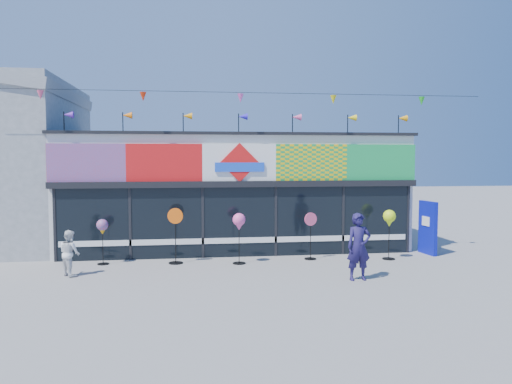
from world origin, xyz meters
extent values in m
plane|color=gray|center=(0.00, 0.00, 0.00)|extent=(80.00, 80.00, 0.00)
cube|color=white|center=(0.00, 6.00, 2.00)|extent=(12.00, 5.00, 4.00)
cube|color=black|center=(0.00, 3.44, 1.15)|extent=(11.60, 0.12, 2.30)
cube|color=black|center=(0.00, 3.40, 2.40)|extent=(12.00, 0.30, 0.20)
cube|color=white|center=(0.00, 3.41, 0.55)|extent=(11.40, 0.10, 0.18)
cube|color=black|center=(0.00, 6.00, 4.05)|extent=(12.20, 5.20, 0.10)
cube|color=black|center=(-5.80, 3.43, 1.15)|extent=(0.08, 0.14, 2.30)
cube|color=black|center=(-3.50, 3.43, 1.15)|extent=(0.08, 0.14, 2.30)
cube|color=black|center=(-1.20, 3.43, 1.15)|extent=(0.08, 0.14, 2.30)
cube|color=black|center=(1.20, 3.43, 1.15)|extent=(0.08, 0.14, 2.30)
cube|color=black|center=(3.50, 3.43, 1.15)|extent=(0.08, 0.14, 2.30)
cube|color=black|center=(5.80, 3.43, 1.15)|extent=(0.08, 0.14, 2.30)
cube|color=red|center=(-4.80, 3.42, 3.10)|extent=(2.40, 0.08, 1.20)
cube|color=red|center=(-2.40, 3.42, 3.10)|extent=(2.40, 0.08, 1.20)
cube|color=white|center=(0.00, 3.42, 3.10)|extent=(2.40, 0.08, 1.20)
cube|color=yellow|center=(2.40, 3.42, 3.10)|extent=(2.40, 0.08, 1.20)
cube|color=green|center=(4.80, 3.42, 3.10)|extent=(2.40, 0.08, 1.20)
cube|color=red|center=(0.00, 3.36, 3.10)|extent=(1.27, 0.06, 1.27)
cube|color=blue|center=(0.00, 3.34, 2.95)|extent=(1.60, 0.05, 0.30)
cube|color=orange|center=(-4.11, 3.48, 0.91)|extent=(0.78, 0.03, 0.78)
cube|color=blue|center=(-2.94, 3.48, 1.31)|extent=(0.92, 0.03, 0.92)
cube|color=green|center=(-1.76, 3.48, 1.52)|extent=(0.78, 0.03, 0.78)
cube|color=#F5AB14|center=(-0.59, 3.48, 0.93)|extent=(0.92, 0.03, 0.92)
cube|color=#A22298|center=(0.59, 3.48, 1.21)|extent=(0.78, 0.03, 0.78)
cube|color=#D7479B|center=(1.76, 3.48, 1.45)|extent=(0.92, 0.03, 0.92)
cube|color=red|center=(2.94, 3.48, 0.97)|extent=(0.78, 0.03, 0.78)
cube|color=green|center=(4.11, 3.48, 1.19)|extent=(0.92, 0.03, 0.92)
cylinder|color=black|center=(-5.50, 3.65, 4.35)|extent=(0.03, 0.03, 0.70)
cone|color=purple|center=(-5.36, 3.65, 4.60)|extent=(0.30, 0.22, 0.22)
cylinder|color=black|center=(-3.70, 3.65, 4.35)|extent=(0.03, 0.03, 0.70)
cone|color=orange|center=(-3.56, 3.65, 4.60)|extent=(0.30, 0.22, 0.22)
cylinder|color=black|center=(-1.80, 3.65, 4.35)|extent=(0.03, 0.03, 0.70)
cone|color=orange|center=(-1.66, 3.65, 4.60)|extent=(0.30, 0.22, 0.22)
cylinder|color=black|center=(0.00, 3.65, 4.35)|extent=(0.03, 0.03, 0.70)
cone|color=#2618CE|center=(0.14, 3.65, 4.60)|extent=(0.30, 0.22, 0.22)
cylinder|color=black|center=(1.80, 3.65, 4.35)|extent=(0.03, 0.03, 0.70)
cone|color=#EA4E8E|center=(1.94, 3.65, 4.60)|extent=(0.30, 0.22, 0.22)
cylinder|color=black|center=(3.70, 3.65, 4.35)|extent=(0.03, 0.03, 0.70)
cone|color=yellow|center=(3.84, 3.65, 4.60)|extent=(0.30, 0.22, 0.22)
cylinder|color=black|center=(5.50, 3.65, 4.35)|extent=(0.03, 0.03, 0.70)
cone|color=orange|center=(5.64, 3.65, 4.60)|extent=(0.30, 0.22, 0.22)
cylinder|color=black|center=(0.00, 3.00, 5.30)|extent=(16.00, 0.01, 0.01)
cone|color=#F35178|center=(-6.00, 3.00, 5.12)|extent=(0.20, 0.20, 0.28)
cone|color=red|center=(-3.00, 3.00, 5.12)|extent=(0.20, 0.20, 0.28)
cone|color=#EE4FB4|center=(0.00, 3.00, 5.12)|extent=(0.20, 0.20, 0.28)
cone|color=yellow|center=(3.00, 3.00, 5.12)|extent=(0.20, 0.20, 0.28)
cone|color=green|center=(6.00, 3.00, 5.12)|extent=(0.20, 0.20, 0.28)
cube|color=#0B14A6|center=(6.34, 3.03, 0.90)|extent=(0.26, 0.91, 1.79)
cube|color=white|center=(6.27, 3.03, 1.12)|extent=(0.09, 0.40, 0.31)
cylinder|color=black|center=(-4.26, 2.80, 0.01)|extent=(0.35, 0.35, 0.03)
cylinder|color=black|center=(-4.26, 2.80, 0.60)|extent=(0.02, 0.02, 1.14)
sphere|color=orange|center=(-4.26, 2.80, 1.21)|extent=(0.35, 0.35, 0.35)
cone|color=orange|center=(-4.26, 2.80, 0.99)|extent=(0.18, 0.18, 0.16)
cylinder|color=black|center=(-2.06, 2.64, 0.02)|extent=(0.44, 0.44, 0.03)
cylinder|color=black|center=(-2.06, 2.64, 0.74)|extent=(0.03, 0.03, 1.42)
cylinder|color=#E4560C|center=(-2.06, 2.64, 1.48)|extent=(0.48, 0.14, 0.48)
cylinder|color=black|center=(-0.12, 2.35, 0.01)|extent=(0.40, 0.40, 0.03)
cylinder|color=black|center=(-0.12, 2.35, 0.67)|extent=(0.02, 0.02, 1.29)
sphere|color=#F150A2|center=(-0.12, 2.35, 1.37)|extent=(0.40, 0.40, 0.40)
cone|color=#F150A2|center=(-0.12, 2.35, 1.12)|extent=(0.20, 0.20, 0.18)
cylinder|color=black|center=(2.21, 2.72, 0.01)|extent=(0.38, 0.38, 0.03)
cylinder|color=black|center=(2.21, 2.72, 0.65)|extent=(0.02, 0.02, 1.25)
cylinder|color=#DB4974|center=(2.21, 2.72, 1.30)|extent=(0.42, 0.13, 0.42)
cylinder|color=black|center=(4.71, 2.38, 0.02)|extent=(0.40, 0.40, 0.03)
cylinder|color=black|center=(4.71, 2.38, 0.69)|extent=(0.02, 0.02, 1.31)
sphere|color=#D2FF15|center=(4.71, 2.38, 1.39)|extent=(0.40, 0.40, 0.40)
cone|color=#D2FF15|center=(4.71, 2.38, 1.14)|extent=(0.20, 0.20, 0.18)
imported|color=#1D1647|center=(2.83, -0.10, 0.90)|extent=(0.66, 0.44, 1.79)
imported|color=white|center=(-4.91, 1.43, 0.64)|extent=(0.67, 0.70, 1.27)
camera|label=1|loc=(-1.60, -12.73, 3.27)|focal=35.00mm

